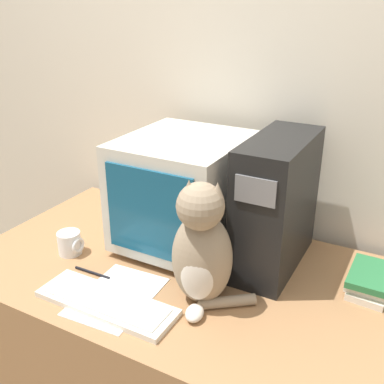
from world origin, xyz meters
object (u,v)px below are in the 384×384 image
crt_monitor (183,192)px  computer_tower (276,204)px  keyboard (106,303)px  book_stack (372,281)px  pen (92,273)px  mug (70,243)px  cat (202,250)px

crt_monitor → computer_tower: bearing=6.0°
keyboard → book_stack: (0.68, 0.45, 0.03)m
crt_monitor → computer_tower: computer_tower is taller
keyboard → book_stack: 0.82m
crt_monitor → keyboard: crt_monitor is taller
computer_tower → pen: computer_tower is taller
computer_tower → book_stack: size_ratio=2.24×
mug → pen: bearing=-23.4°
keyboard → cat: bearing=32.4°
computer_tower → keyboard: 0.62m
mug → book_stack: bearing=15.9°
cat → pen: bearing=171.7°
cat → mug: size_ratio=4.54×
keyboard → cat: size_ratio=1.10×
keyboard → pen: keyboard is taller
book_stack → pen: 0.89m
cat → book_stack: size_ratio=2.01×
crt_monitor → cat: (0.22, -0.28, -0.03)m
book_stack → keyboard: bearing=-146.2°
crt_monitor → cat: bearing=-51.8°
crt_monitor → cat: size_ratio=1.11×
pen → mug: mug is taller
cat → pen: 0.43m
crt_monitor → keyboard: bearing=-92.7°
keyboard → mug: size_ratio=5.00×
computer_tower → keyboard: (-0.35, -0.46, -0.21)m
computer_tower → mug: bearing=-156.0°
crt_monitor → book_stack: 0.68m
cat → book_stack: bearing=20.0°
crt_monitor → book_stack: bearing=2.1°
book_stack → mug: 1.02m
cat → keyboard: bearing=-162.1°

